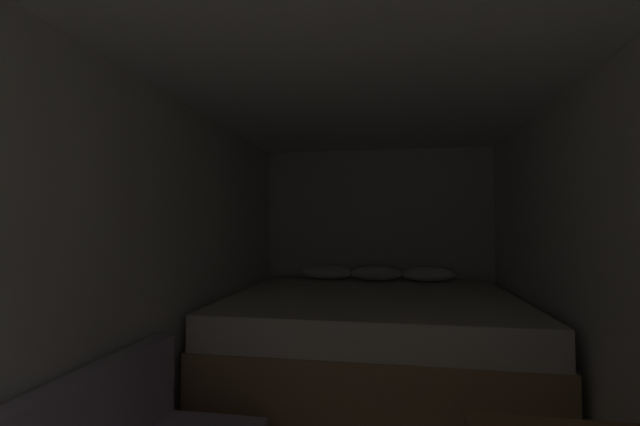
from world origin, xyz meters
The scene contains 5 objects.
wall_back centered at (0.00, 3.98, 1.07)m, with size 2.48×0.05×2.15m, color silver.
wall_left centered at (-1.22, 1.61, 1.07)m, with size 0.05×4.69×2.15m, color silver.
wall_right centered at (1.22, 1.61, 1.07)m, with size 0.05×4.69×2.15m, color silver.
ceiling_slab centered at (0.00, 1.61, 2.17)m, with size 2.48×4.69×0.05m, color white.
bed centered at (0.00, 2.91, 0.40)m, with size 2.26×2.02×0.93m.
Camera 1 is at (0.15, -0.52, 1.34)m, focal length 23.36 mm.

